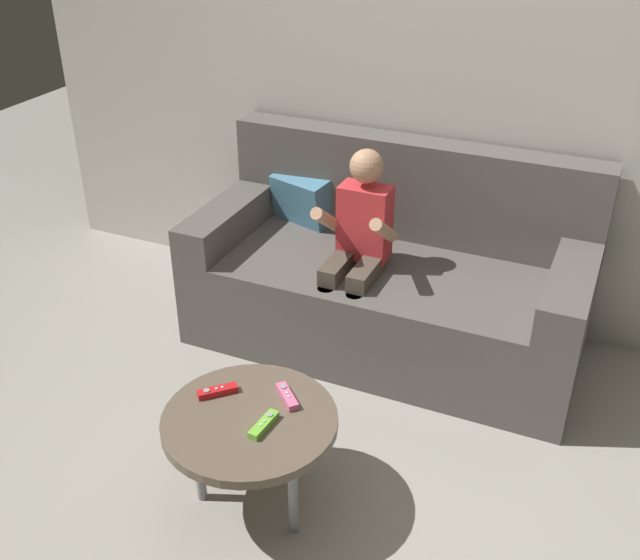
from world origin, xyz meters
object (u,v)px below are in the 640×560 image
Objects in this scene: coffee_table at (250,425)px; game_remote_red_center at (217,391)px; game_remote_lime_near_edge at (264,425)px; game_remote_pink_far_corner at (287,396)px; couch at (389,279)px; person_seated_on_couch at (357,246)px.

coffee_table is 4.77× the size of game_remote_red_center.
coffee_table is 4.19× the size of game_remote_lime_near_edge.
coffee_table is 4.74× the size of game_remote_pink_far_corner.
couch reaches higher than game_remote_lime_near_edge.
coffee_table is at bearing -118.88° from game_remote_pink_far_corner.
coffee_table is (-0.07, -1.21, 0.05)m from couch.
game_remote_pink_far_corner is at bearing 61.12° from coffee_table.
game_remote_lime_near_edge and game_remote_red_center have the same top height.
game_remote_lime_near_edge is 0.25m from game_remote_red_center.
couch is 1.24m from game_remote_lime_near_edge.
game_remote_pink_far_corner is (0.23, 0.07, 0.00)m from game_remote_red_center.
game_remote_red_center and game_remote_pink_far_corner have the same top height.
game_remote_red_center is 0.25m from game_remote_pink_far_corner.
game_remote_lime_near_edge is at bearing -21.31° from game_remote_red_center.
game_remote_lime_near_edge is at bearing -91.92° from game_remote_pink_far_corner.
couch is at bearing 62.94° from person_seated_on_couch.
game_remote_pink_far_corner is (-0.00, -1.07, 0.10)m from couch.
couch is 2.97× the size of coffee_table.
game_remote_red_center is 0.99× the size of game_remote_pink_far_corner.
couch reaches higher than game_remote_red_center.
couch reaches higher than game_remote_pink_far_corner.
person_seated_on_couch is 7.66× the size of game_remote_pink_far_corner.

